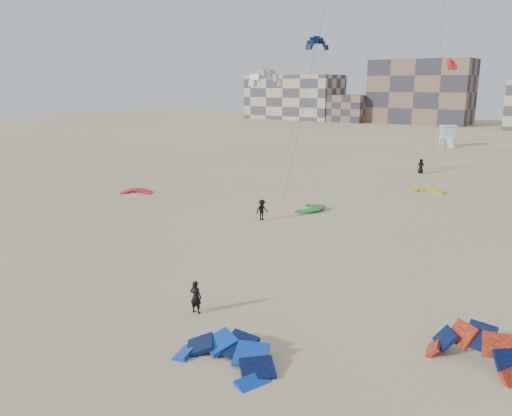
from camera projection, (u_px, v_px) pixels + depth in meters
The scene contains 16 objects.
ground at pixel (196, 338), 22.79m from camera, with size 320.00×320.00×0.00m, color beige.
kite_ground_blue at pixel (224, 363), 20.79m from camera, with size 4.65×4.69×1.40m, color blue, non-canonical shape.
kite_ground_orange at pixel (473, 363), 20.76m from camera, with size 3.84×3.06×2.40m, color #FF391B, non-canonical shape.
kite_ground_red at pixel (137, 193), 53.14m from camera, with size 3.02×3.18×0.59m, color red, non-canonical shape.
kite_ground_green at pixel (310, 210), 46.12m from camera, with size 3.42×3.60×0.68m, color green, non-canonical shape.
kite_ground_yellow at pixel (427, 192), 53.77m from camera, with size 3.38×3.56×0.41m, color yellow, non-canonical shape.
kitesurfer_main at pixel (196, 297), 25.16m from camera, with size 0.63×0.41×1.72m, color black.
kitesurfer_c at pixel (262, 210), 42.40m from camera, with size 1.15×0.66×1.77m, color black.
kitesurfer_e at pixel (421, 166), 64.57m from camera, with size 0.92×0.60×1.88m, color black.
kite_fly_grey at pixel (266, 80), 54.76m from camera, with size 11.75×6.85×12.03m.
kite_fly_navy at pixel (317, 45), 67.76m from camera, with size 4.58×6.54×16.63m.
kite_fly_red at pixel (452, 65), 69.67m from camera, with size 3.98×3.88×14.16m.
lifeguard_tower_far at pixel (447, 136), 92.18m from camera, with size 3.63×5.74×3.84m.
condo_west_a at pixel (294, 97), 163.56m from camera, with size 30.00×15.00×14.00m, color #BDAA8B.
condo_west_b at pixel (421, 92), 144.44m from camera, with size 28.00×14.00×18.00m, color #7D5E4B.
condo_fill_left at pixel (348, 108), 151.77m from camera, with size 12.00×10.00×8.00m, color #7D5E4B.
Camera 1 is at (13.88, -15.54, 11.32)m, focal length 35.00 mm.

